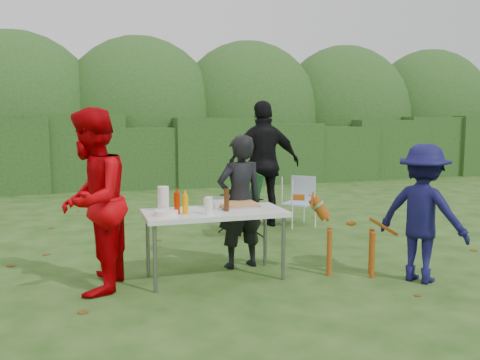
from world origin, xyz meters
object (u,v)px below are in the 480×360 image
object	(u,v)px
person_red_jacket	(92,201)
person_black_puffy	(264,164)
dog	(351,236)
lawn_chair	(298,201)
paper_towel_roll	(163,199)
person_cook	(240,202)
beer_bottle	(227,200)
camping_chair	(241,205)
folding_table	(215,216)
child	(423,213)
mustard_bottle	(185,204)
ketchup_bottle	(177,204)

from	to	relation	value
person_red_jacket	person_black_puffy	world-z (taller)	person_black_puffy
dog	person_black_puffy	bearing A→B (deg)	-62.15
lawn_chair	paper_towel_roll	xyz separation A→B (m)	(-2.48, -2.04, 0.47)
lawn_chair	person_cook	bearing A→B (deg)	6.23
person_black_puffy	beer_bottle	bearing A→B (deg)	63.06
person_red_jacket	camping_chair	xyz separation A→B (m)	(2.12, 1.84, -0.45)
folding_table	beer_bottle	bearing A→B (deg)	-30.73
beer_bottle	child	bearing A→B (deg)	-18.91
person_red_jacket	person_black_puffy	bearing A→B (deg)	148.47
folding_table	person_cook	bearing A→B (deg)	39.69
person_black_puffy	mustard_bottle	distance (m)	3.03
person_red_jacket	lawn_chair	distance (m)	3.95
person_red_jacket	lawn_chair	xyz separation A→B (m)	(3.21, 2.24, -0.51)
camping_chair	ketchup_bottle	world-z (taller)	ketchup_bottle
person_black_puffy	dog	size ratio (longest dim) A/B	2.17
child	ketchup_bottle	bearing A→B (deg)	42.62
person_cook	person_red_jacket	bearing A→B (deg)	3.13
child	paper_towel_roll	xyz separation A→B (m)	(-2.59, 0.90, 0.14)
folding_table	person_cook	size ratio (longest dim) A/B	0.98
person_cook	beer_bottle	distance (m)	0.48
person_black_puffy	child	world-z (taller)	person_black_puffy
person_red_jacket	child	world-z (taller)	person_red_jacket
lawn_chair	ketchup_bottle	world-z (taller)	ketchup_bottle
camping_chair	lawn_chair	xyz separation A→B (m)	(1.09, 0.41, -0.06)
mustard_bottle	dog	bearing A→B (deg)	-7.47
person_red_jacket	dog	xyz separation A→B (m)	(2.71, -0.29, -0.48)
paper_towel_roll	lawn_chair	bearing A→B (deg)	39.52
dog	mustard_bottle	xyz separation A→B (m)	(-1.79, 0.23, 0.40)
person_black_puffy	paper_towel_roll	bearing A→B (deg)	49.98
person_red_jacket	paper_towel_roll	distance (m)	0.76
person_black_puffy	paper_towel_roll	xyz separation A→B (m)	(-1.95, -2.21, -0.13)
person_cook	beer_bottle	size ratio (longest dim) A/B	6.39
mustard_bottle	ketchup_bottle	xyz separation A→B (m)	(-0.08, 0.02, 0.01)
dog	lawn_chair	size ratio (longest dim) A/B	1.16
beer_bottle	paper_towel_roll	bearing A→B (deg)	160.32
paper_towel_roll	person_black_puffy	bearing A→B (deg)	48.55
folding_table	camping_chair	size ratio (longest dim) A/B	1.63
child	ketchup_bottle	distance (m)	2.57
person_red_jacket	paper_towel_roll	size ratio (longest dim) A/B	7.01
folding_table	lawn_chair	bearing A→B (deg)	48.40
person_red_jacket	child	distance (m)	3.40
person_red_jacket	folding_table	bearing A→B (deg)	108.47
person_red_jacket	child	xyz separation A→B (m)	(3.32, -0.69, -0.18)
child	mustard_bottle	bearing A→B (deg)	42.58
person_black_puffy	ketchup_bottle	size ratio (longest dim) A/B	9.07
ketchup_bottle	paper_towel_roll	bearing A→B (deg)	114.16
person_red_jacket	beer_bottle	xyz separation A→B (m)	(1.36, -0.02, -0.05)
lawn_chair	mustard_bottle	world-z (taller)	mustard_bottle
child	lawn_chair	xyz separation A→B (m)	(-0.11, 2.94, -0.33)
camping_chair	beer_bottle	world-z (taller)	beer_bottle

